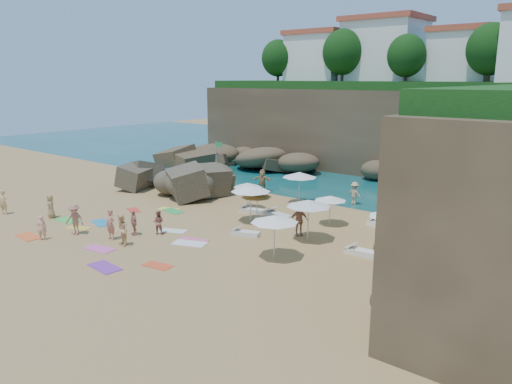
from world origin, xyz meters
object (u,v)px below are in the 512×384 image
Objects in this scene: person_stand_4 at (448,231)px; person_stand_5 at (262,180)px; person_stand_0 at (3,202)px; person_stand_1 at (158,222)px; person_stand_2 at (355,193)px; parasol_0 at (248,185)px; parasol_2 at (405,189)px; flag_pole at (217,156)px; rock_outcrop at (176,191)px; person_stand_6 at (42,228)px; person_stand_3 at (299,220)px; parasol_1 at (299,175)px; lounger_0 at (278,216)px.

person_stand_4 is 0.82× the size of person_stand_5.
person_stand_1 is at bearing -6.66° from person_stand_0.
person_stand_2 is at bearing -145.93° from person_stand_1.
parasol_2 is (9.48, 4.95, 0.20)m from parasol_0.
parasol_2 is at bearing -2.37° from flag_pole.
person_stand_5 is at bearing -3.17° from flag_pole.
rock_outcrop is 13.84m from person_stand_6.
person_stand_3 is (14.58, -8.42, -1.39)m from flag_pole.
parasol_0 is at bearing -114.31° from person_stand_4.
person_stand_2 is (5.67, 13.73, 0.12)m from person_stand_1.
flag_pole is 18.83m from person_stand_6.
parasol_1 is 5.44m from person_stand_5.
parasol_0 is at bearing -177.98° from lounger_0.
rock_outcrop is at bearing -164.20° from parasol_1.
person_stand_2 is 0.91× the size of person_stand_3.
person_stand_4 is at bearing 161.12° from person_stand_6.
parasol_2 is at bearing 12.78° from person_stand_0.
flag_pole is 17.72m from person_stand_0.
person_stand_3 is 8.39m from person_stand_4.
parasol_0 is 16.71m from person_stand_0.
parasol_1 is at bearing -11.75° from flag_pole.
person_stand_0 is at bearing -65.48° from person_stand_6.
person_stand_5 is (-8.21, -0.56, 0.04)m from person_stand_2.
person_stand_0 is 20.29m from person_stand_3.
parasol_0 is at bearing 104.12° from person_stand_3.
rock_outcrop is 4.76× the size of person_stand_1.
parasol_1 reaches higher than person_stand_5.
parasol_2 is at bearing -161.32° from person_stand_4.
person_stand_5 is (-9.20, 8.12, -0.04)m from person_stand_3.
parasol_0 reaches higher than rock_outcrop.
person_stand_0 is at bearing -136.06° from parasol_0.
person_stand_1 is 1.00× the size of person_stand_4.
person_stand_4 is at bearing 1.90° from rock_outcrop.
parasol_1 reaches higher than person_stand_1.
person_stand_2 is (13.53, 5.32, 0.85)m from rock_outcrop.
person_stand_0 is 1.16× the size of person_stand_4.
person_stand_0 is (-3.68, -17.27, -1.48)m from flag_pole.
flag_pole reaches higher than person_stand_1.
person_stand_2 reaches higher than person_stand_1.
person_stand_3 is at bearing -24.19° from lounger_0.
flag_pole is (-0.07, 5.05, 2.32)m from rock_outcrop.
person_stand_0 is at bearing -102.02° from flag_pole.
person_stand_3 is at bearing -176.34° from person_stand_1.
person_stand_3 is at bearing -23.63° from parasol_0.
person_stand_4 is (21.83, 0.73, 0.73)m from rock_outcrop.
lounger_0 is 1.21× the size of person_stand_2.
flag_pole reaches higher than person_stand_6.
person_stand_1 is 0.86× the size of person_stand_2.
rock_outcrop is 4.74× the size of person_stand_4.
parasol_1 is at bearing -41.12° from person_stand_5.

